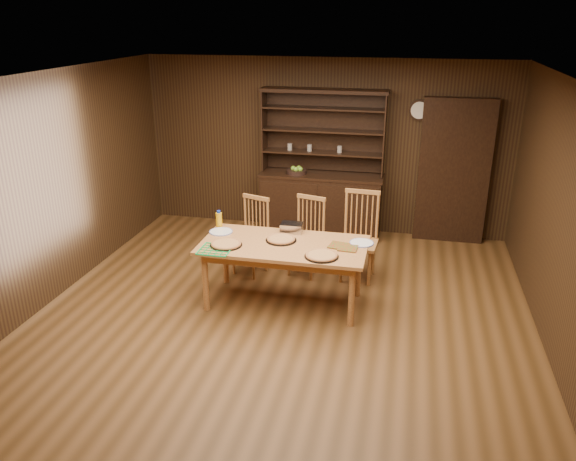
% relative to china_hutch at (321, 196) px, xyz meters
% --- Properties ---
extents(floor, '(6.00, 6.00, 0.00)m').
position_rel_china_hutch_xyz_m(floor, '(0.00, -2.75, -0.60)').
color(floor, brown).
rests_on(floor, ground).
extents(room_shell, '(6.00, 6.00, 6.00)m').
position_rel_china_hutch_xyz_m(room_shell, '(0.00, -2.75, 0.98)').
color(room_shell, silver).
rests_on(room_shell, floor).
extents(china_hutch, '(1.84, 0.52, 2.17)m').
position_rel_china_hutch_xyz_m(china_hutch, '(0.00, 0.00, 0.00)').
color(china_hutch, black).
rests_on(china_hutch, floor).
extents(doorway, '(1.00, 0.18, 2.10)m').
position_rel_china_hutch_xyz_m(doorway, '(1.90, 0.15, 0.45)').
color(doorway, black).
rests_on(doorway, floor).
extents(wall_clock, '(0.30, 0.05, 0.30)m').
position_rel_china_hutch_xyz_m(wall_clock, '(1.35, 0.20, 1.30)').
color(wall_clock, black).
rests_on(wall_clock, room_shell).
extents(dining_table, '(1.88, 0.94, 0.75)m').
position_rel_china_hutch_xyz_m(dining_table, '(-0.05, -2.32, 0.07)').
color(dining_table, '#C98E45').
rests_on(dining_table, floor).
extents(chair_left, '(0.52, 0.50, 1.01)m').
position_rel_china_hutch_xyz_m(chair_left, '(-0.64, -1.53, -0.06)').
color(chair_left, '#C48C43').
rests_on(chair_left, floor).
extents(chair_center, '(0.50, 0.49, 1.02)m').
position_rel_china_hutch_xyz_m(chair_center, '(0.06, -1.41, -0.06)').
color(chair_center, '#C48C43').
rests_on(chair_center, floor).
extents(chair_right, '(0.49, 0.47, 1.13)m').
position_rel_china_hutch_xyz_m(chair_right, '(0.72, -1.40, 0.01)').
color(chair_right, '#C48C43').
rests_on(chair_right, floor).
extents(pizza_left, '(0.36, 0.36, 0.04)m').
position_rel_china_hutch_xyz_m(pizza_left, '(-0.67, -2.51, 0.17)').
color(pizza_left, black).
rests_on(pizza_left, dining_table).
extents(pizza_right, '(0.37, 0.37, 0.04)m').
position_rel_china_hutch_xyz_m(pizza_right, '(0.42, -2.59, 0.17)').
color(pizza_right, black).
rests_on(pizza_right, dining_table).
extents(pizza_center, '(0.35, 0.35, 0.04)m').
position_rel_china_hutch_xyz_m(pizza_center, '(-0.10, -2.23, 0.17)').
color(pizza_center, black).
rests_on(pizza_center, dining_table).
extents(cooling_rack, '(0.43, 0.43, 0.02)m').
position_rel_china_hutch_xyz_m(cooling_rack, '(-0.75, -2.66, 0.16)').
color(cooling_rack, '#0DAB4C').
rests_on(cooling_rack, dining_table).
extents(plate_left, '(0.28, 0.28, 0.02)m').
position_rel_china_hutch_xyz_m(plate_left, '(-0.86, -2.14, 0.16)').
color(plate_left, silver).
rests_on(plate_left, dining_table).
extents(plate_right, '(0.28, 0.28, 0.02)m').
position_rel_china_hutch_xyz_m(plate_right, '(0.81, -2.13, 0.16)').
color(plate_right, silver).
rests_on(plate_right, dining_table).
extents(foil_dish, '(0.26, 0.19, 0.10)m').
position_rel_china_hutch_xyz_m(foil_dish, '(-0.04, -1.93, 0.21)').
color(foil_dish, silver).
rests_on(foil_dish, dining_table).
extents(juice_bottle, '(0.08, 0.08, 0.21)m').
position_rel_china_hutch_xyz_m(juice_bottle, '(-0.94, -1.96, 0.25)').
color(juice_bottle, '#F0AF0C').
rests_on(juice_bottle, dining_table).
extents(pot_holder_a, '(0.22, 0.22, 0.02)m').
position_rel_china_hutch_xyz_m(pot_holder_a, '(0.67, -2.31, 0.16)').
color(pot_holder_a, '#B41414').
rests_on(pot_holder_a, dining_table).
extents(pot_holder_b, '(0.24, 0.24, 0.02)m').
position_rel_china_hutch_xyz_m(pot_holder_b, '(0.57, -2.26, 0.16)').
color(pot_holder_b, '#B41414').
rests_on(pot_holder_b, dining_table).
extents(fruit_bowl, '(0.30, 0.30, 0.12)m').
position_rel_china_hutch_xyz_m(fruit_bowl, '(-0.37, -0.07, 0.39)').
color(fruit_bowl, black).
rests_on(fruit_bowl, china_hutch).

